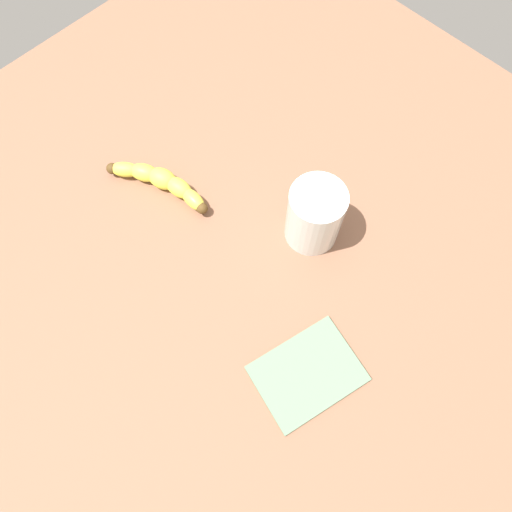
# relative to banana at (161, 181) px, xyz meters

# --- Properties ---
(wooden_tabletop) EXTENTS (1.20, 1.20, 0.03)m
(wooden_tabletop) POSITION_rel_banana_xyz_m (-0.06, 0.17, -0.03)
(wooden_tabletop) COLOR brown
(wooden_tabletop) RESTS_ON ground
(banana) EXTENTS (0.09, 0.19, 0.04)m
(banana) POSITION_rel_banana_xyz_m (0.00, 0.00, 0.00)
(banana) COLOR #E4E044
(banana) RESTS_ON wooden_tabletop
(smoothie_glass) EXTENTS (0.09, 0.09, 0.12)m
(smoothie_glass) POSITION_rel_banana_xyz_m (-0.12, 0.25, 0.04)
(smoothie_glass) COLOR silver
(smoothie_glass) RESTS_ON wooden_tabletop
(folded_napkin) EXTENTS (0.18, 0.15, 0.01)m
(folded_napkin) POSITION_rel_banana_xyz_m (0.06, 0.40, -0.01)
(folded_napkin) COLOR slate
(folded_napkin) RESTS_ON wooden_tabletop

